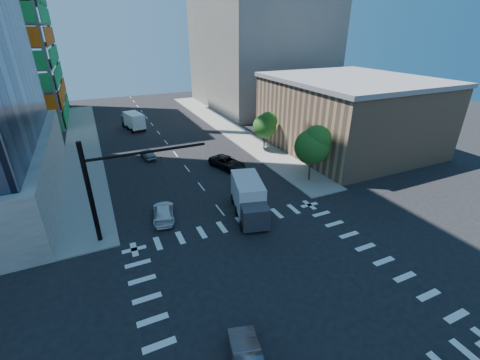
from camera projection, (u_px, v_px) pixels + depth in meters
ground at (281, 287)px, 23.15m from camera, size 160.00×160.00×0.00m
road_markings at (281, 287)px, 23.15m from camera, size 20.00×20.00×0.01m
sidewalk_ne at (227, 127)px, 60.68m from camera, size 5.00×60.00×0.15m
sidewalk_nw at (83, 145)px, 51.18m from camera, size 5.00×60.00×0.15m
commercial_building at (349, 113)px, 48.42m from camera, size 20.50×22.50×10.60m
bg_building_ne at (259, 43)px, 72.53m from camera, size 24.00×30.00×28.00m
signal_mast_nw at (108, 182)px, 26.43m from camera, size 10.20×0.40×9.00m
tree_south at (314, 144)px, 37.35m from camera, size 4.16×4.16×6.82m
tree_north at (266, 125)px, 47.60m from camera, size 3.54×3.52×5.78m
car_nb_far at (227, 163)px, 42.67m from camera, size 4.22×6.05×1.53m
car_sb_near at (164, 212)px, 31.28m from camera, size 2.86×5.09×1.39m
car_sb_mid at (148, 154)px, 46.00m from camera, size 2.01×4.11×1.35m
car_sb_cross at (247, 360)px, 17.28m from camera, size 2.64×4.74×1.48m
box_truck_near at (250, 202)px, 31.44m from camera, size 4.41×7.10×3.46m
box_truck_far at (133, 122)px, 59.13m from camera, size 3.71×6.35×3.13m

